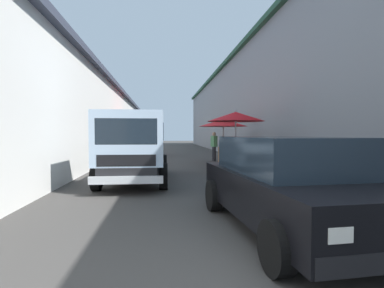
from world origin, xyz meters
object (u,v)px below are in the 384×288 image
(fruit_stall_mid_lane, at_px, (224,129))
(parked_scooter, at_px, (245,156))
(fruit_stall_far_left, at_px, (140,131))
(vendor_by_crates, at_px, (214,144))
(delivery_truck, at_px, (133,150))
(fruit_stall_near_left, at_px, (235,126))
(hatchback_car, at_px, (288,183))

(fruit_stall_mid_lane, xyz_separation_m, parked_scooter, (-1.01, -0.81, -1.29))
(fruit_stall_far_left, height_order, vendor_by_crates, fruit_stall_far_left)
(fruit_stall_mid_lane, distance_m, delivery_truck, 7.09)
(fruit_stall_near_left, height_order, vendor_by_crates, fruit_stall_near_left)
(fruit_stall_far_left, xyz_separation_m, hatchback_car, (-15.75, -3.36, -0.94))
(fruit_stall_near_left, xyz_separation_m, parked_scooter, (2.35, -1.09, -1.34))
(hatchback_car, bearing_deg, fruit_stall_mid_lane, -6.60)
(delivery_truck, xyz_separation_m, parked_scooter, (4.84, -4.75, -0.59))
(fruit_stall_near_left, relative_size, hatchback_car, 0.60)
(fruit_stall_near_left, relative_size, parked_scooter, 1.44)
(fruit_stall_mid_lane, relative_size, hatchback_car, 0.60)
(vendor_by_crates, xyz_separation_m, parked_scooter, (-2.43, -1.05, -0.47))
(fruit_stall_far_left, distance_m, fruit_stall_near_left, 10.00)
(fruit_stall_far_left, bearing_deg, parked_scooter, -141.48)
(fruit_stall_mid_lane, height_order, delivery_truck, fruit_stall_mid_lane)
(fruit_stall_mid_lane, bearing_deg, hatchback_car, 173.40)
(fruit_stall_mid_lane, relative_size, delivery_truck, 0.49)
(fruit_stall_mid_lane, bearing_deg, vendor_by_crates, 9.42)
(fruit_stall_far_left, bearing_deg, hatchback_car, -167.96)
(fruit_stall_far_left, bearing_deg, vendor_by_crates, -134.87)
(vendor_by_crates, height_order, parked_scooter, vendor_by_crates)
(fruit_stall_mid_lane, bearing_deg, parked_scooter, -141.36)
(fruit_stall_far_left, bearing_deg, delivery_truck, -177.09)
(hatchback_car, distance_m, vendor_by_crates, 11.52)
(fruit_stall_mid_lane, xyz_separation_m, delivery_truck, (-5.86, 3.94, -0.70))
(hatchback_car, height_order, delivery_truck, delivery_truck)
(vendor_by_crates, bearing_deg, hatchback_car, 175.38)
(hatchback_car, xyz_separation_m, vendor_by_crates, (11.48, -0.93, 0.18))
(hatchback_car, distance_m, delivery_truck, 5.05)
(fruit_stall_near_left, xyz_separation_m, hatchback_car, (-6.70, 0.89, -1.05))
(fruit_stall_mid_lane, height_order, parked_scooter, fruit_stall_mid_lane)
(vendor_by_crates, relative_size, parked_scooter, 0.95)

